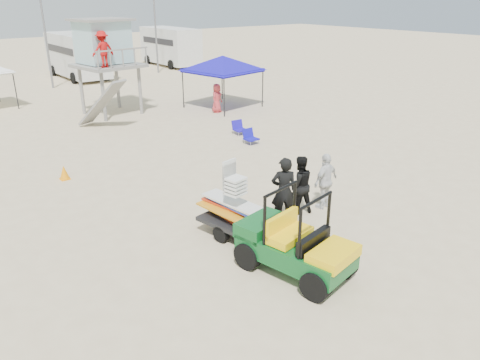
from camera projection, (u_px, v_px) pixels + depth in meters
ground at (304, 275)px, 10.73m from camera, size 140.00×140.00×0.00m
utility_cart at (296, 238)px, 10.49m from camera, size 1.73×2.77×1.96m
surf_trailer at (233, 209)px, 12.26m from camera, size 1.47×2.26×1.85m
man_left at (284, 191)px, 12.83m from camera, size 0.85×0.78×1.95m
man_mid at (299, 185)px, 13.54m from camera, size 1.03×0.92×1.75m
man_right at (326, 181)px, 13.85m from camera, size 1.04×0.52×1.71m
lifeguard_tower at (104, 46)px, 23.95m from camera, size 3.35×3.35×4.76m
canopy_blue at (223, 58)px, 25.71m from camera, size 3.87×3.87×3.28m
cone_near at (64, 172)px, 16.22m from camera, size 0.34×0.34×0.50m
beach_chair_b at (250, 136)px, 20.11m from camera, size 0.55×0.59×0.64m
beach_chair_c at (239, 127)px, 21.47m from camera, size 0.59×0.63×0.64m
rv_mid_right at (77, 54)px, 35.41m from camera, size 2.64×7.00×3.25m
rv_far_right at (170, 45)px, 41.67m from camera, size 2.64×6.60×3.25m
light_pole_left at (44, 27)px, 30.69m from camera, size 0.14×0.14×8.00m
light_pole_right at (155, 21)px, 36.95m from camera, size 0.14×0.14×8.00m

